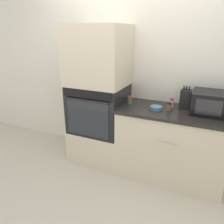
{
  "coord_description": "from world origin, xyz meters",
  "views": [
    {
      "loc": [
        0.95,
        -2.15,
        1.72
      ],
      "look_at": [
        -0.13,
        0.21,
        0.76
      ],
      "focal_mm": 35.0,
      "sensor_mm": 36.0,
      "label": 1
    }
  ],
  "objects": [
    {
      "name": "oven_cabinet_upper",
      "position": [
        -0.36,
        0.3,
        1.44
      ],
      "size": [
        0.73,
        0.6,
        0.73
      ],
      "color": "beige",
      "rests_on": "wall_oven"
    },
    {
      "name": "condiment_jar_near",
      "position": [
        0.07,
        0.32,
        0.92
      ],
      "size": [
        0.05,
        0.05,
        0.1
      ],
      "color": "#427047",
      "rests_on": "counter_unit"
    },
    {
      "name": "wall_oven",
      "position": [
        -0.36,
        0.3,
        0.76
      ],
      "size": [
        0.7,
        0.64,
        0.64
      ],
      "color": "black",
      "rests_on": "oven_cabinet_base"
    },
    {
      "name": "ground_plane",
      "position": [
        0.0,
        0.0,
        0.0
      ],
      "size": [
        12.0,
        12.0,
        0.0
      ],
      "primitive_type": "plane",
      "color": "beige"
    },
    {
      "name": "condiment_jar_mid",
      "position": [
        0.56,
        0.29,
        0.91
      ],
      "size": [
        0.05,
        0.05,
        0.09
      ],
      "color": "brown",
      "rests_on": "counter_unit"
    },
    {
      "name": "microwave",
      "position": [
        1.0,
        0.38,
        0.99
      ],
      "size": [
        0.41,
        0.38,
        0.24
      ],
      "color": "black",
      "rests_on": "counter_unit"
    },
    {
      "name": "wall_back",
      "position": [
        0.0,
        0.63,
        1.25
      ],
      "size": [
        8.0,
        0.05,
        2.5
      ],
      "color": "silver",
      "rests_on": "ground_plane"
    },
    {
      "name": "condiment_jar_far",
      "position": [
        0.56,
        0.41,
        0.92
      ],
      "size": [
        0.05,
        0.05,
        0.11
      ],
      "color": "silver",
      "rests_on": "counter_unit"
    },
    {
      "name": "bowl",
      "position": [
        0.42,
        0.25,
        0.89
      ],
      "size": [
        0.14,
        0.14,
        0.04
      ],
      "color": "#517599",
      "rests_on": "counter_unit"
    },
    {
      "name": "counter_unit",
      "position": [
        0.62,
        0.3,
        0.43
      ],
      "size": [
        1.26,
        0.63,
        0.87
      ],
      "color": "beige",
      "rests_on": "ground_plane"
    },
    {
      "name": "oven_cabinet_base",
      "position": [
        -0.36,
        0.3,
        0.22
      ],
      "size": [
        0.73,
        0.6,
        0.44
      ],
      "color": "beige",
      "rests_on": "ground_plane"
    },
    {
      "name": "knife_block",
      "position": [
        0.71,
        0.46,
        0.97
      ],
      "size": [
        0.12,
        0.13,
        0.26
      ],
      "color": "black",
      "rests_on": "counter_unit"
    }
  ]
}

